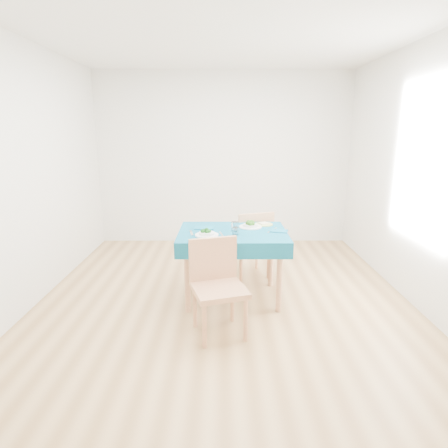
{
  "coord_description": "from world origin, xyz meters",
  "views": [
    {
      "loc": [
        -0.01,
        -3.77,
        1.79
      ],
      "look_at": [
        0.0,
        0.0,
        0.85
      ],
      "focal_mm": 30.0,
      "sensor_mm": 36.0,
      "label": 1
    }
  ],
  "objects_px": {
    "bowl_near": "(207,232)",
    "table": "(232,265)",
    "side_plate": "(264,224)",
    "bowl_far": "(250,224)",
    "chair_far": "(250,233)",
    "chair_near": "(219,276)"
  },
  "relations": [
    {
      "from": "table",
      "to": "bowl_near",
      "type": "distance_m",
      "value": 0.52
    },
    {
      "from": "bowl_near",
      "to": "bowl_far",
      "type": "distance_m",
      "value": 0.57
    },
    {
      "from": "table",
      "to": "side_plate",
      "type": "height_order",
      "value": "side_plate"
    },
    {
      "from": "table",
      "to": "bowl_far",
      "type": "xyz_separation_m",
      "value": [
        0.2,
        0.17,
        0.42
      ]
    },
    {
      "from": "side_plate",
      "to": "chair_far",
      "type": "bearing_deg",
      "value": 108.61
    },
    {
      "from": "chair_near",
      "to": "bowl_near",
      "type": "relative_size",
      "value": 4.67
    },
    {
      "from": "chair_near",
      "to": "side_plate",
      "type": "relative_size",
      "value": 5.52
    },
    {
      "from": "table",
      "to": "chair_far",
      "type": "distance_m",
      "value": 0.73
    },
    {
      "from": "table",
      "to": "bowl_far",
      "type": "relative_size",
      "value": 4.53
    },
    {
      "from": "bowl_far",
      "to": "side_plate",
      "type": "relative_size",
      "value": 1.23
    },
    {
      "from": "bowl_far",
      "to": "side_plate",
      "type": "distance_m",
      "value": 0.2
    },
    {
      "from": "table",
      "to": "bowl_far",
      "type": "height_order",
      "value": "bowl_far"
    },
    {
      "from": "table",
      "to": "bowl_near",
      "type": "xyz_separation_m",
      "value": [
        -0.27,
        -0.16,
        0.42
      ]
    },
    {
      "from": "table",
      "to": "chair_near",
      "type": "xyz_separation_m",
      "value": [
        -0.14,
        -0.75,
        0.18
      ]
    },
    {
      "from": "bowl_near",
      "to": "table",
      "type": "bearing_deg",
      "value": 30.6
    },
    {
      "from": "table",
      "to": "chair_far",
      "type": "relative_size",
      "value": 1.01
    },
    {
      "from": "table",
      "to": "side_plate",
      "type": "xyz_separation_m",
      "value": [
        0.36,
        0.29,
        0.38
      ]
    },
    {
      "from": "chair_far",
      "to": "chair_near",
      "type": "bearing_deg",
      "value": 57.15
    },
    {
      "from": "chair_near",
      "to": "bowl_far",
      "type": "relative_size",
      "value": 4.5
    },
    {
      "from": "chair_near",
      "to": "chair_far",
      "type": "relative_size",
      "value": 1.0
    },
    {
      "from": "table",
      "to": "bowl_near",
      "type": "bearing_deg",
      "value": -149.4
    },
    {
      "from": "chair_near",
      "to": "chair_far",
      "type": "bearing_deg",
      "value": 58.97
    }
  ]
}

